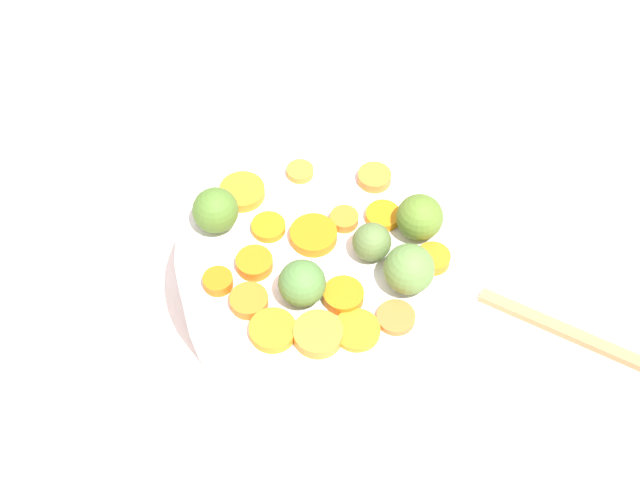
% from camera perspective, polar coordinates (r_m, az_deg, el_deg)
% --- Properties ---
extents(tabletop, '(2.40, 2.40, 0.02)m').
position_cam_1_polar(tabletop, '(0.86, -2.86, -3.92)').
color(tabletop, white).
rests_on(tabletop, ground).
extents(serving_bowl_carrots, '(0.24, 0.24, 0.08)m').
position_cam_1_polar(serving_bowl_carrots, '(0.82, 0.00, -2.13)').
color(serving_bowl_carrots, white).
rests_on(serving_bowl_carrots, tabletop).
extents(carrot_slice_0, '(0.03, 0.03, 0.01)m').
position_cam_1_polar(carrot_slice_0, '(0.79, -3.16, 0.79)').
color(carrot_slice_0, orange).
rests_on(carrot_slice_0, serving_bowl_carrots).
extents(carrot_slice_1, '(0.04, 0.04, 0.01)m').
position_cam_1_polar(carrot_slice_1, '(0.75, 1.43, -3.41)').
color(carrot_slice_1, orange).
rests_on(carrot_slice_1, serving_bowl_carrots).
extents(carrot_slice_2, '(0.04, 0.04, 0.01)m').
position_cam_1_polar(carrot_slice_2, '(0.74, 4.64, -4.72)').
color(carrot_slice_2, orange).
rests_on(carrot_slice_2, serving_bowl_carrots).
extents(carrot_slice_3, '(0.06, 0.06, 0.01)m').
position_cam_1_polar(carrot_slice_3, '(0.79, -0.40, 0.30)').
color(carrot_slice_3, orange).
rests_on(carrot_slice_3, serving_bowl_carrots).
extents(carrot_slice_4, '(0.04, 0.04, 0.01)m').
position_cam_1_polar(carrot_slice_4, '(0.80, 3.85, 1.48)').
color(carrot_slice_4, orange).
rests_on(carrot_slice_4, serving_bowl_carrots).
extents(carrot_slice_5, '(0.05, 0.05, 0.01)m').
position_cam_1_polar(carrot_slice_5, '(0.74, -2.89, -5.52)').
color(carrot_slice_5, orange).
rests_on(carrot_slice_5, serving_bowl_carrots).
extents(carrot_slice_6, '(0.04, 0.04, 0.01)m').
position_cam_1_polar(carrot_slice_6, '(0.75, -4.34, -3.71)').
color(carrot_slice_6, orange).
rests_on(carrot_slice_6, serving_bowl_carrots).
extents(carrot_slice_7, '(0.03, 0.03, 0.01)m').
position_cam_1_polar(carrot_slice_7, '(0.83, -1.22, 4.19)').
color(carrot_slice_7, orange).
rests_on(carrot_slice_7, serving_bowl_carrots).
extents(carrot_slice_8, '(0.05, 0.05, 0.01)m').
position_cam_1_polar(carrot_slice_8, '(0.74, 2.25, -5.51)').
color(carrot_slice_8, orange).
rests_on(carrot_slice_8, serving_bowl_carrots).
extents(carrot_slice_9, '(0.04, 0.04, 0.01)m').
position_cam_1_polar(carrot_slice_9, '(0.77, -3.74, -1.52)').
color(carrot_slice_9, orange).
rests_on(carrot_slice_9, serving_bowl_carrots).
extents(carrot_slice_10, '(0.03, 0.03, 0.01)m').
position_cam_1_polar(carrot_slice_10, '(0.80, 1.48, 1.28)').
color(carrot_slice_10, orange).
rests_on(carrot_slice_10, serving_bowl_carrots).
extents(carrot_slice_11, '(0.04, 0.04, 0.01)m').
position_cam_1_polar(carrot_slice_11, '(0.83, 3.33, 3.82)').
color(carrot_slice_11, orange).
rests_on(carrot_slice_11, serving_bowl_carrots).
extents(carrot_slice_12, '(0.05, 0.05, 0.01)m').
position_cam_1_polar(carrot_slice_12, '(0.73, -0.12, -5.76)').
color(carrot_slice_12, orange).
rests_on(carrot_slice_12, serving_bowl_carrots).
extents(carrot_slice_13, '(0.04, 0.04, 0.01)m').
position_cam_1_polar(carrot_slice_13, '(0.82, -4.76, 2.94)').
color(carrot_slice_13, orange).
rests_on(carrot_slice_13, serving_bowl_carrots).
extents(carrot_slice_14, '(0.03, 0.03, 0.01)m').
position_cam_1_polar(carrot_slice_14, '(0.78, 6.89, -1.13)').
color(carrot_slice_14, orange).
rests_on(carrot_slice_14, serving_bowl_carrots).
extents(carrot_slice_15, '(0.03, 0.03, 0.01)m').
position_cam_1_polar(carrot_slice_15, '(0.76, -6.23, -2.52)').
color(carrot_slice_15, orange).
rests_on(carrot_slice_15, serving_bowl_carrots).
extents(brussels_sprout_0, '(0.04, 0.04, 0.04)m').
position_cam_1_polar(brussels_sprout_0, '(0.78, 6.08, 1.38)').
color(brussels_sprout_0, '#587B29').
rests_on(brussels_sprout_0, serving_bowl_carrots).
extents(brussels_sprout_1, '(0.03, 0.03, 0.03)m').
position_cam_1_polar(brussels_sprout_1, '(0.77, 3.18, -0.12)').
color(brussels_sprout_1, '#59753B').
rests_on(brussels_sprout_1, serving_bowl_carrots).
extents(brussels_sprout_2, '(0.04, 0.04, 0.04)m').
position_cam_1_polar(brussels_sprout_2, '(0.79, -6.42, 1.76)').
color(brussels_sprout_2, '#4F782B').
rests_on(brussels_sprout_2, serving_bowl_carrots).
extents(brussels_sprout_3, '(0.04, 0.04, 0.04)m').
position_cam_1_polar(brussels_sprout_3, '(0.74, -1.10, -2.65)').
color(brussels_sprout_3, '#4F7E3B').
rests_on(brussels_sprout_3, serving_bowl_carrots).
extents(brussels_sprout_4, '(0.04, 0.04, 0.04)m').
position_cam_1_polar(brussels_sprout_4, '(0.75, 5.44, -1.77)').
color(brussels_sprout_4, '#5D843E').
rests_on(brussels_sprout_4, serving_bowl_carrots).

